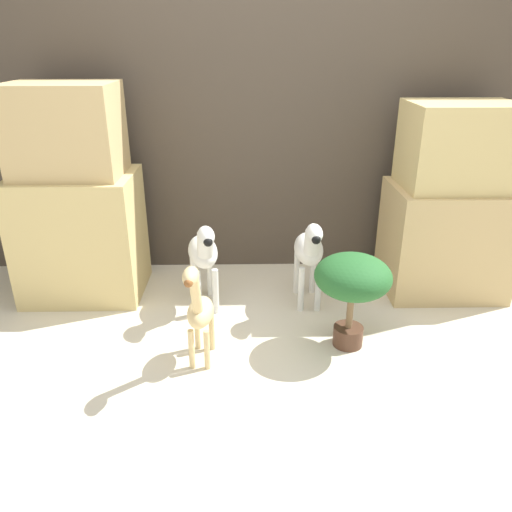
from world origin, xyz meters
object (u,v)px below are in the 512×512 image
Objects in this scene: giraffe_figurine at (199,310)px; potted_palm_front at (353,281)px; zebra_left at (204,253)px; zebra_right at (309,250)px.

giraffe_figurine reaches higher than potted_palm_front.
zebra_left is at bearing 151.88° from potted_palm_front.
zebra_right is at bearing 44.51° from giraffe_figurine.
zebra_right is 0.89m from giraffe_figurine.
zebra_right is 0.96× the size of giraffe_figurine.
giraffe_figurine reaches higher than zebra_right.
zebra_right is 0.50m from potted_palm_front.
zebra_left is 0.60m from giraffe_figurine.
zebra_right is at bearing 110.27° from potted_palm_front.
zebra_right reaches higher than potted_palm_front.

